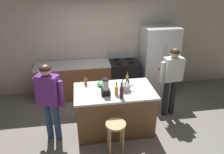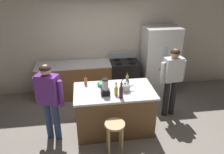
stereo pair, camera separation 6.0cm
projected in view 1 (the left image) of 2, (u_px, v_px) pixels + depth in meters
name	position (u px, v px, depth m)	size (l,w,h in m)	color
ground_plane	(114.00, 128.00, 4.71)	(14.00, 14.00, 0.00)	gray
back_wall	(103.00, 43.00, 5.87)	(8.00, 0.10, 2.70)	beige
kitchen_island	(114.00, 110.00, 4.51)	(1.60, 0.93, 0.94)	brown
back_counter_run	(75.00, 80.00, 5.78)	(2.00, 0.64, 0.94)	brown
refrigerator	(158.00, 61.00, 5.86)	(0.90, 0.73, 1.84)	silver
stove_range	(123.00, 77.00, 5.94)	(0.76, 0.65, 1.12)	black
person_by_island_left	(49.00, 97.00, 4.02)	(0.58, 0.36, 1.60)	#384C7A
person_by_sink_right	(172.00, 76.00, 4.78)	(0.60, 0.27, 1.63)	#26262B
bar_stool	(116.00, 130.00, 3.82)	(0.36, 0.36, 0.68)	tan
blender_appliance	(106.00, 88.00, 4.09)	(0.17, 0.17, 0.33)	black
bottle_vinegar	(127.00, 79.00, 4.58)	(0.06, 0.06, 0.24)	olive
bottle_soda	(116.00, 90.00, 4.11)	(0.07, 0.07, 0.26)	yellow
bottle_wine	(122.00, 92.00, 3.99)	(0.08, 0.08, 0.32)	#471923
bottle_cooking_sauce	(86.00, 81.00, 4.48)	(0.06, 0.06, 0.22)	#B24C26
mixing_bowl	(102.00, 84.00, 4.46)	(0.20, 0.20, 0.09)	#3FB259
tea_kettle	(125.00, 87.00, 4.26)	(0.28, 0.20, 0.27)	#B7BABF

